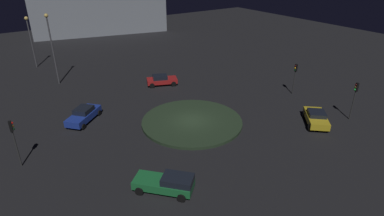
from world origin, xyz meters
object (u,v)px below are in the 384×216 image
Objects in this scene: car_green at (167,183)px; car_red at (162,80)px; streetlamp_south at (30,34)px; car_yellow at (316,117)px; car_blue at (84,115)px; streetlamp_southeast at (51,41)px; store_building at (98,10)px; traffic_light_northwest at (355,94)px; traffic_light_west at (295,73)px; traffic_light_east at (13,135)px.

car_red is at bearing -70.85° from car_green.
car_yellow is at bearing 119.14° from streetlamp_south.
streetlamp_south is (2.23, -37.00, 4.47)m from car_green.
car_red is at bearing -20.85° from car_blue.
streetlamp_southeast reaches higher than store_building.
traffic_light_northwest is 60.31m from store_building.
streetlamp_southeast is (23.65, -20.53, 3.04)m from traffic_light_west.
traffic_light_east is 0.54× the size of streetlamp_south.
car_green is 1.06× the size of traffic_light_northwest.
store_building is (-24.51, -49.33, 1.46)m from traffic_light_east.
car_yellow is 0.99× the size of car_green.
streetlamp_southeast is at bearing 45.95° from car_blue.
streetlamp_southeast is at bearing 74.43° from store_building.
car_blue is 8.79m from traffic_light_east.
store_building reaches higher than car_blue.
traffic_light_northwest is (-22.08, 1.01, 2.21)m from car_green.
store_building reaches higher than streetlamp_south.
store_building reaches higher than traffic_light_east.
car_red is 40.33m from store_building.
car_green is at bearing -42.34° from traffic_light_east.
streetlamp_southeast is at bearing 165.84° from car_red.
car_blue is 1.08× the size of traffic_light_northwest.
streetlamp_south reaches higher than car_blue.
store_building is (6.53, -51.89, 1.67)m from traffic_light_west.
car_blue is (11.99, 4.56, 0.04)m from car_red.
car_red is at bearing -115.44° from car_yellow.
store_building is (2.16, -58.57, 3.73)m from car_yellow.
streetlamp_south is at bearing 63.36° from store_building.
car_green is 23.71m from traffic_light_west.
car_blue is 22.78m from streetlamp_south.
streetlamp_south is at bearing -25.81° from traffic_light_northwest.
streetlamp_south is at bearing 49.82° from car_blue.
car_red is 23.51m from traffic_light_northwest.
streetlamp_southeast is 0.30× the size of store_building.
streetlamp_south is (12.57, -17.77, 4.51)m from car_red.
store_building reaches higher than car_green.
streetlamp_south is 9.48m from streetlamp_southeast.
car_blue reaches higher than car_yellow.
traffic_light_west is (-12.20, 12.15, 2.09)m from car_red.
car_blue is at bearing -1.87° from traffic_light_northwest.
traffic_light_northwest is 36.95m from streetlamp_southeast.
traffic_light_east is at bearing 77.08° from streetlamp_south.
traffic_light_west is at bearing -171.22° from car_yellow.
car_yellow is 58.73m from store_building.
car_green is 13.06m from traffic_light_east.
streetlamp_south reaches higher than traffic_light_northwest.
store_building is at bearing 69.83° from traffic_light_east.
store_building is (-17.66, -44.31, 3.72)m from car_blue.
traffic_light_east reaches higher than traffic_light_northwest.
traffic_light_west is (-22.54, -7.09, 2.04)m from car_green.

